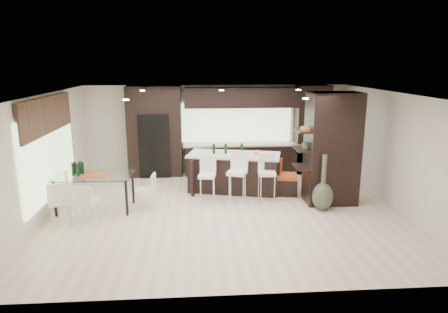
{
  "coord_description": "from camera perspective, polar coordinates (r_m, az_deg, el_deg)",
  "views": [
    {
      "loc": [
        -0.68,
        -8.78,
        3.39
      ],
      "look_at": [
        0.0,
        0.6,
        1.15
      ],
      "focal_mm": 32.0,
      "sensor_mm": 36.0,
      "label": 1
    }
  ],
  "objects": [
    {
      "name": "dining_table",
      "position": [
        9.81,
        -17.86,
        -4.9
      ],
      "size": [
        1.76,
        1.02,
        0.84
      ],
      "primitive_type": "cube",
      "rotation": [
        0.0,
        0.0,
        -0.02
      ],
      "color": "white",
      "rests_on": "ground"
    },
    {
      "name": "chair_far",
      "position": [
        9.22,
        -22.33,
        -6.3
      ],
      "size": [
        0.62,
        0.62,
        0.88
      ],
      "primitive_type": "cube",
      "rotation": [
        0.0,
        0.0,
        0.37
      ],
      "color": "white",
      "rests_on": "ground"
    },
    {
      "name": "stool_left",
      "position": [
        9.89,
        -2.42,
        -3.9
      ],
      "size": [
        0.46,
        0.46,
        0.91
      ],
      "primitive_type": "cube",
      "rotation": [
        0.0,
        0.0,
        -0.17
      ],
      "color": "white",
      "rests_on": "ground"
    },
    {
      "name": "ceiling_spots",
      "position": [
        9.09,
        0.16,
        8.91
      ],
      "size": [
        4.0,
        3.0,
        0.02
      ],
      "primitive_type": "cube",
      "color": "white",
      "rests_on": "ceiling"
    },
    {
      "name": "window_left",
      "position": [
        9.78,
        -23.64,
        0.21
      ],
      "size": [
        0.04,
        3.2,
        1.9
      ],
      "primitive_type": "cube",
      "color": "#B2D199",
      "rests_on": "left_wall"
    },
    {
      "name": "chair_near",
      "position": [
        9.09,
        -19.01,
        -6.5
      ],
      "size": [
        0.51,
        0.51,
        0.82
      ],
      "primitive_type": "cube",
      "rotation": [
        0.0,
        0.0,
        -0.16
      ],
      "color": "white",
      "rests_on": "ground"
    },
    {
      "name": "right_wall",
      "position": [
        10.16,
        23.4,
        0.69
      ],
      "size": [
        0.02,
        7.0,
        2.7
      ],
      "primitive_type": "cube",
      "color": "silver",
      "rests_on": "ground"
    },
    {
      "name": "partition_column",
      "position": [
        9.96,
        15.18,
        1.1
      ],
      "size": [
        1.2,
        0.8,
        2.7
      ],
      "primitive_type": "cube",
      "color": "black",
      "rests_on": "ground"
    },
    {
      "name": "floor_vase",
      "position": [
        9.52,
        14.01,
        -3.65
      ],
      "size": [
        0.62,
        0.62,
        1.33
      ],
      "primitive_type": null,
      "rotation": [
        0.0,
        0.0,
        0.34
      ],
      "color": "#414A36",
      "rests_on": "ground"
    },
    {
      "name": "stool_right",
      "position": [
        10.02,
        6.11,
        -3.58
      ],
      "size": [
        0.46,
        0.46,
        0.96
      ],
      "primitive_type": "cube",
      "rotation": [
        0.0,
        0.0,
        -0.09
      ],
      "color": "white",
      "rests_on": "ground"
    },
    {
      "name": "ground",
      "position": [
        9.44,
        0.26,
        -7.66
      ],
      "size": [
        8.0,
        8.0,
        0.0
      ],
      "primitive_type": "plane",
      "color": "beige",
      "rests_on": "ground"
    },
    {
      "name": "stone_accent",
      "position": [
        9.62,
        -23.97,
        5.44
      ],
      "size": [
        0.08,
        3.0,
        0.8
      ],
      "primitive_type": "cube",
      "color": "brown",
      "rests_on": "left_wall"
    },
    {
      "name": "chair_end",
      "position": [
        9.61,
        -11.1,
        -5.08
      ],
      "size": [
        0.45,
        0.45,
        0.77
      ],
      "primitive_type": "cube",
      "rotation": [
        0.0,
        0.0,
        1.48
      ],
      "color": "white",
      "rests_on": "ground"
    },
    {
      "name": "kitchen_island",
      "position": [
        10.7,
        1.42,
        -2.26
      ],
      "size": [
        2.59,
        1.58,
        1.01
      ],
      "primitive_type": "cube",
      "rotation": [
        0.0,
        0.0,
        -0.24
      ],
      "color": "black",
      "rests_on": "ground"
    },
    {
      "name": "window_back",
      "position": [
        12.45,
        1.81,
        4.88
      ],
      "size": [
        3.4,
        0.04,
        1.2
      ],
      "primitive_type": "cube",
      "color": "#B2D199",
      "rests_on": "back_wall"
    },
    {
      "name": "bench",
      "position": [
        10.58,
        6.58,
        -3.86
      ],
      "size": [
        1.47,
        0.79,
        0.54
      ],
      "primitive_type": "cube",
      "rotation": [
        0.0,
        0.0,
        -0.19
      ],
      "color": "black",
      "rests_on": "ground"
    },
    {
      "name": "back_cabinetry",
      "position": [
        12.18,
        1.48,
        3.75
      ],
      "size": [
        6.8,
        0.68,
        2.7
      ],
      "primitive_type": "cube",
      "color": "black",
      "rests_on": "ground"
    },
    {
      "name": "back_wall",
      "position": [
        12.47,
        -0.96,
        3.97
      ],
      "size": [
        8.0,
        0.02,
        2.7
      ],
      "primitive_type": "cube",
      "color": "silver",
      "rests_on": "ground"
    },
    {
      "name": "ceiling",
      "position": [
        8.84,
        0.28,
        8.92
      ],
      "size": [
        8.0,
        7.0,
        0.02
      ],
      "primitive_type": "cube",
      "color": "white",
      "rests_on": "ground"
    },
    {
      "name": "stool_mid",
      "position": [
        9.9,
        1.88,
        -3.59
      ],
      "size": [
        0.57,
        0.57,
        1.0
      ],
      "primitive_type": "cube",
      "rotation": [
        0.0,
        0.0,
        -0.37
      ],
      "color": "white",
      "rests_on": "ground"
    },
    {
      "name": "left_wall",
      "position": [
        9.61,
        -24.25,
        -0.06
      ],
      "size": [
        0.02,
        7.0,
        2.7
      ],
      "primitive_type": "cube",
      "color": "silver",
      "rests_on": "ground"
    },
    {
      "name": "refrigerator",
      "position": [
        12.21,
        -9.8,
        1.67
      ],
      "size": [
        0.9,
        0.68,
        1.9
      ],
      "primitive_type": "cube",
      "color": "black",
      "rests_on": "ground"
    }
  ]
}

